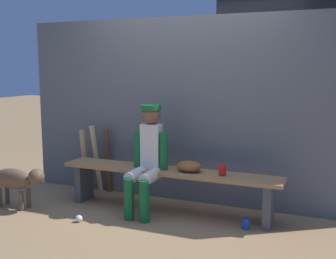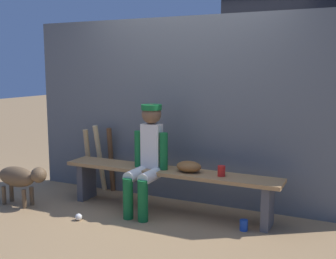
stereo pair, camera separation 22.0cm
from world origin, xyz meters
The scene contains 13 objects.
ground_plane centered at (0.00, 0.00, 0.00)m, with size 30.00×30.00×0.00m, color #9E7A51.
chainlink_fence centered at (0.00, 0.45, 1.10)m, with size 4.17×0.03×2.20m, color #595E63.
dugout_bench centered at (0.00, 0.00, 0.38)m, with size 2.52×0.36×0.49m.
player_seated centered at (-0.20, -0.11, 0.66)m, with size 0.41×0.55×1.21m.
baseball_glove centered at (0.25, 0.00, 0.55)m, with size 0.28×0.20×0.12m, color brown.
bat_wood_dark centered at (-1.00, 0.37, 0.43)m, with size 0.06×0.06×0.85m, color brown.
bat_wood_natural centered at (-1.14, 0.33, 0.44)m, with size 0.06×0.06×0.88m, color tan.
bat_wood_tan centered at (-1.28, 0.28, 0.41)m, with size 0.06×0.06×0.82m, color tan.
baseball centered at (-0.74, -0.65, 0.04)m, with size 0.07×0.07×0.07m, color white.
cup_on_ground centered at (0.92, -0.17, 0.06)m, with size 0.08×0.08×0.11m, color #1E47AD.
cup_on_bench centered at (0.62, -0.02, 0.54)m, with size 0.08×0.08×0.11m, color red.
scoreboard centered at (1.26, 1.38, 2.24)m, with size 2.38×0.27×3.17m.
dog centered at (-1.65, -0.54, 0.34)m, with size 0.84×0.20×0.49m.
Camera 2 is at (1.92, -4.05, 1.61)m, focal length 44.26 mm.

